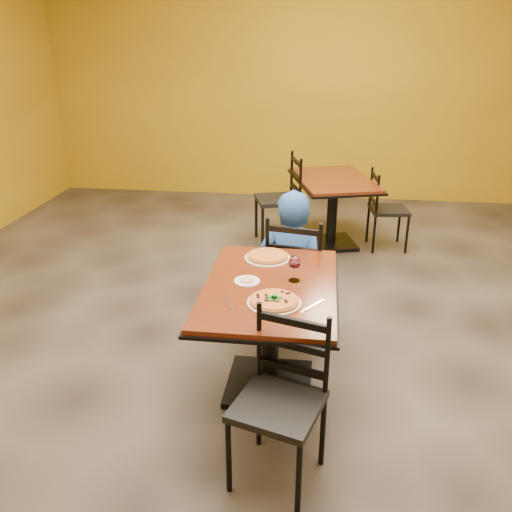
# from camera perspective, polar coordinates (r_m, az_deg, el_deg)

# --- Properties ---
(floor) EXTENTS (7.00, 8.00, 0.01)m
(floor) POSITION_cam_1_polar(r_m,az_deg,el_deg) (4.09, 2.15, -9.50)
(floor) COLOR black
(floor) RESTS_ON ground
(wall_back) EXTENTS (7.00, 0.01, 3.00)m
(wall_back) POSITION_cam_1_polar(r_m,az_deg,el_deg) (7.48, 5.33, 17.46)
(wall_back) COLOR #B78C14
(wall_back) RESTS_ON ground
(table_main) EXTENTS (0.83, 1.23, 0.75)m
(table_main) POSITION_cam_1_polar(r_m,az_deg,el_deg) (3.38, 1.48, -6.00)
(table_main) COLOR #5A220E
(table_main) RESTS_ON floor
(table_second) EXTENTS (1.05, 1.30, 0.75)m
(table_second) POSITION_cam_1_polar(r_m,az_deg,el_deg) (5.82, 8.17, 6.28)
(table_second) COLOR #5A220E
(table_second) RESTS_ON floor
(chair_main_near) EXTENTS (0.51, 0.51, 0.91)m
(chair_main_near) POSITION_cam_1_polar(r_m,az_deg,el_deg) (2.78, 2.33, -15.69)
(chair_main_near) COLOR black
(chair_main_near) RESTS_ON floor
(chair_main_far) EXTENTS (0.50, 0.50, 0.95)m
(chair_main_far) POSITION_cam_1_polar(r_m,az_deg,el_deg) (4.14, 4.52, -1.67)
(chair_main_far) COLOR black
(chair_main_far) RESTS_ON floor
(chair_second_left) EXTENTS (0.55, 0.55, 0.98)m
(chair_second_left) POSITION_cam_1_polar(r_m,az_deg,el_deg) (5.85, 2.29, 5.94)
(chair_second_left) COLOR black
(chair_second_left) RESTS_ON floor
(chair_second_right) EXTENTS (0.43, 0.43, 0.85)m
(chair_second_right) POSITION_cam_1_polar(r_m,az_deg,el_deg) (5.90, 13.91, 4.75)
(chair_second_right) COLOR black
(chair_second_right) RESTS_ON floor
(diner) EXTENTS (0.60, 0.44, 1.07)m
(diner) POSITION_cam_1_polar(r_m,az_deg,el_deg) (4.28, 3.82, 0.12)
(diner) COLOR #1B3B97
(diner) RESTS_ON floor
(plate_main) EXTENTS (0.31, 0.31, 0.01)m
(plate_main) POSITION_cam_1_polar(r_m,az_deg,el_deg) (3.06, 1.93, -4.98)
(plate_main) COLOR white
(plate_main) RESTS_ON table_main
(pizza_main) EXTENTS (0.28, 0.28, 0.02)m
(pizza_main) POSITION_cam_1_polar(r_m,az_deg,el_deg) (3.06, 1.94, -4.71)
(pizza_main) COLOR maroon
(pizza_main) RESTS_ON plate_main
(plate_far) EXTENTS (0.31, 0.31, 0.01)m
(plate_far) POSITION_cam_1_polar(r_m,az_deg,el_deg) (3.65, 1.23, -0.21)
(plate_far) COLOR white
(plate_far) RESTS_ON table_main
(pizza_far) EXTENTS (0.28, 0.28, 0.02)m
(pizza_far) POSITION_cam_1_polar(r_m,az_deg,el_deg) (3.65, 1.23, 0.02)
(pizza_far) COLOR orange
(pizza_far) RESTS_ON plate_far
(side_plate) EXTENTS (0.16, 0.16, 0.01)m
(side_plate) POSITION_cam_1_polar(r_m,az_deg,el_deg) (3.32, -0.96, -2.69)
(side_plate) COLOR white
(side_plate) RESTS_ON table_main
(dip) EXTENTS (0.09, 0.09, 0.01)m
(dip) POSITION_cam_1_polar(r_m,az_deg,el_deg) (3.31, -0.96, -2.55)
(dip) COLOR tan
(dip) RESTS_ON side_plate
(wine_glass) EXTENTS (0.08, 0.08, 0.18)m
(wine_glass) POSITION_cam_1_polar(r_m,az_deg,el_deg) (3.31, 4.11, -1.22)
(wine_glass) COLOR white
(wine_glass) RESTS_ON table_main
(fork) EXTENTS (0.08, 0.18, 0.00)m
(fork) POSITION_cam_1_polar(r_m,az_deg,el_deg) (3.09, -2.93, -4.83)
(fork) COLOR silver
(fork) RESTS_ON table_main
(knife) EXTENTS (0.14, 0.18, 0.00)m
(knife) POSITION_cam_1_polar(r_m,az_deg,el_deg) (3.05, 5.97, -5.30)
(knife) COLOR silver
(knife) RESTS_ON table_main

